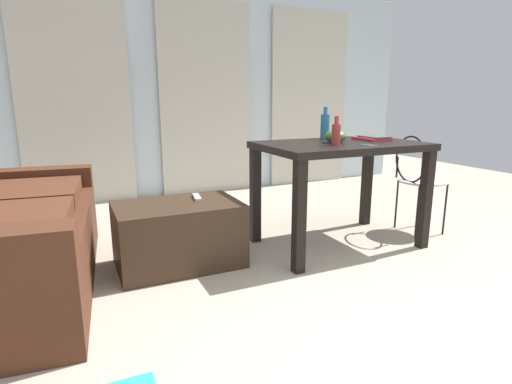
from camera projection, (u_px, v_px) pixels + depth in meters
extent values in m
plane|color=#B2A893|center=(304.00, 251.00, 3.03)|extent=(9.04, 9.04, 0.00)
cube|color=silver|center=(204.00, 90.00, 4.78)|extent=(5.50, 0.10, 2.41)
cube|color=beige|center=(75.00, 100.00, 4.15)|extent=(1.10, 0.03, 2.18)
cube|color=beige|center=(207.00, 100.00, 4.73)|extent=(1.10, 0.03, 2.18)
cube|color=beige|center=(310.00, 100.00, 5.31)|extent=(1.10, 0.03, 2.18)
cube|color=#4C2819|center=(13.00, 253.00, 2.39)|extent=(1.02, 1.87, 0.45)
cube|color=#4C2819|center=(31.00, 179.00, 3.06)|extent=(0.87, 0.28, 0.15)
cube|color=#552D1C|center=(28.00, 194.00, 2.67)|extent=(0.67, 0.72, 0.10)
cube|color=#552D1C|center=(2.00, 224.00, 2.03)|extent=(0.67, 0.72, 0.10)
cube|color=#382619|center=(179.00, 234.00, 2.75)|extent=(0.81, 0.53, 0.43)
cube|color=black|center=(341.00, 146.00, 3.01)|extent=(1.19, 0.76, 0.05)
cube|color=black|center=(299.00, 218.00, 2.58)|extent=(0.07, 0.07, 0.74)
cube|color=black|center=(425.00, 200.00, 3.03)|extent=(0.07, 0.07, 0.74)
cube|color=black|center=(255.00, 196.00, 3.17)|extent=(0.07, 0.07, 0.74)
cube|color=black|center=(367.00, 184.00, 3.62)|extent=(0.07, 0.07, 0.74)
cylinder|color=silver|center=(422.00, 181.00, 3.40)|extent=(0.39, 0.39, 0.02)
cylinder|color=black|center=(445.00, 210.00, 3.36)|extent=(0.02, 0.02, 0.43)
cylinder|color=black|center=(423.00, 202.00, 3.61)|extent=(0.02, 0.02, 0.43)
cylinder|color=black|center=(417.00, 212.00, 3.28)|extent=(0.02, 0.02, 0.43)
cylinder|color=black|center=(396.00, 204.00, 3.53)|extent=(0.02, 0.02, 0.43)
torus|color=black|center=(411.00, 159.00, 3.31)|extent=(0.07, 0.38, 0.39)
cylinder|color=black|center=(423.00, 174.00, 3.18)|extent=(0.02, 0.02, 0.18)
cylinder|color=black|center=(397.00, 167.00, 3.49)|extent=(0.02, 0.02, 0.18)
cylinder|color=#99332D|center=(336.00, 135.00, 2.80)|extent=(0.06, 0.06, 0.14)
cylinder|color=#99332D|center=(337.00, 120.00, 2.78)|extent=(0.03, 0.03, 0.06)
cylinder|color=teal|center=(325.00, 127.00, 3.23)|extent=(0.07, 0.07, 0.19)
cylinder|color=teal|center=(326.00, 111.00, 3.20)|extent=(0.03, 0.03, 0.06)
ellipsoid|color=#477033|center=(336.00, 136.00, 2.98)|extent=(0.16, 0.16, 0.10)
cube|color=red|center=(372.00, 139.00, 3.17)|extent=(0.19, 0.26, 0.02)
cube|color=#4C4C51|center=(374.00, 137.00, 3.16)|extent=(0.15, 0.23, 0.01)
cube|color=#9EA0A5|center=(371.00, 145.00, 2.81)|extent=(0.05, 0.08, 0.00)
torus|color=#3372B2|center=(363.00, 145.00, 2.84)|extent=(0.03, 0.03, 0.00)
cube|color=#9EA0A5|center=(369.00, 145.00, 2.79)|extent=(0.02, 0.08, 0.00)
torus|color=#3372B2|center=(364.00, 145.00, 2.85)|extent=(0.03, 0.03, 0.00)
cube|color=#B7B7B2|center=(197.00, 197.00, 2.83)|extent=(0.07, 0.19, 0.02)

